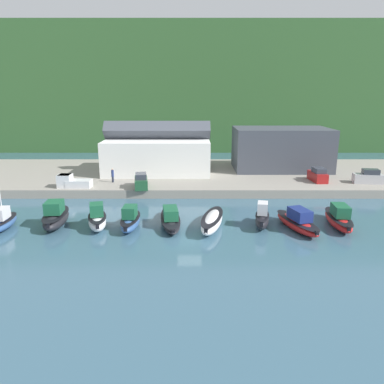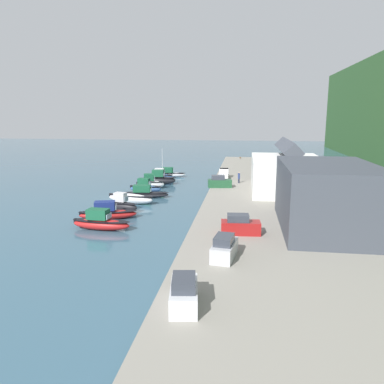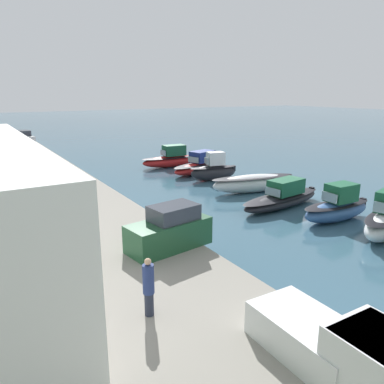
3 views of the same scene
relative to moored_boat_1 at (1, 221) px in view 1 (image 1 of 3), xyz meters
The scene contains 19 objects.
ground_plane 20.77m from the moored_boat_1, ahead, with size 320.00×320.00×0.00m, color #385B70.
hillside_backdrop 95.74m from the moored_boat_1, 77.43° to the left, with size 240.00×76.18×31.12m.
quay_promenade 32.36m from the moored_boat_1, 50.50° to the left, with size 117.95×25.41×1.22m.
harbor_clubhouse 29.58m from the moored_boat_1, 59.45° to the left, with size 17.96×11.51×8.73m.
yacht_club_building 45.97m from the moored_boat_1, 36.87° to the left, with size 16.50×10.01×7.33m.
moored_boat_1 is the anchor object (origin of this frame).
moored_boat_2 5.70m from the moored_boat_1, 10.44° to the left, with size 2.95×6.85×2.97m.
moored_boat_3 10.42m from the moored_boat_1, ahead, with size 3.24×5.74×2.90m.
moored_boat_4 14.07m from the moored_boat_1, ahead, with size 2.11×6.00×2.62m.
moored_boat_5 18.44m from the moored_boat_1, ahead, with size 3.21×8.65×2.16m.
moored_boat_6 23.05m from the moored_boat_1, ahead, with size 3.72×8.19×1.61m.
moored_boat_7 28.64m from the moored_boat_1, ahead, with size 2.48×5.09×2.91m.
moored_boat_8 32.36m from the moored_boat_1, ahead, with size 4.32×8.15×2.44m.
moored_boat_9 37.21m from the moored_boat_1, ahead, with size 2.63×7.58×2.59m.
parked_car_0 44.14m from the moored_boat_1, 23.98° to the left, with size 2.09×4.32×2.16m.
parked_car_2 50.40m from the moored_boat_1, 19.29° to the left, with size 4.41×2.38×2.16m.
parked_car_3 19.36m from the moored_boat_1, 45.79° to the left, with size 2.39×4.42×2.16m.
pickup_truck_0 14.50m from the moored_boat_1, 76.33° to the left, with size 4.75×2.05×1.90m.
person_on_quay 19.35m from the moored_boat_1, 63.23° to the left, with size 0.40×0.40×2.14m.
Camera 1 is at (0.25, -36.00, 14.49)m, focal length 35.00 mm.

